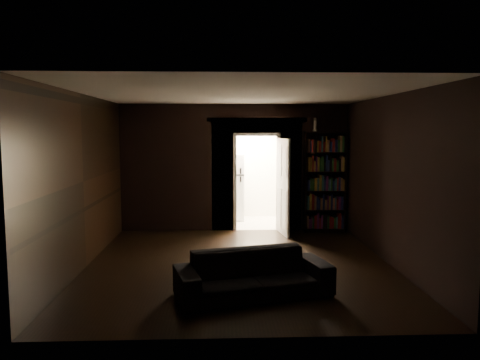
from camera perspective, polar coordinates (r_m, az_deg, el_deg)
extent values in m
plane|color=black|center=(7.86, -0.12, -10.31)|extent=(5.50, 5.50, 0.00)
cube|color=black|center=(10.42, -7.47, 1.49)|extent=(2.55, 0.10, 2.80)
cube|color=black|center=(10.57, 8.67, 1.54)|extent=(1.55, 0.10, 2.80)
cube|color=black|center=(10.38, 2.06, 7.32)|extent=(0.90, 0.10, 0.70)
cube|color=black|center=(7.90, -18.56, -0.19)|extent=(0.02, 5.50, 2.80)
cube|color=black|center=(8.08, 17.88, -0.03)|extent=(0.02, 5.50, 2.80)
cube|color=black|center=(4.87, 1.13, -3.55)|extent=(5.00, 0.02, 2.80)
cube|color=beige|center=(7.57, -0.12, 10.48)|extent=(5.00, 5.50, 0.02)
cube|color=white|center=(10.38, 2.05, -0.42)|extent=(1.04, 0.06, 2.17)
cube|color=#B3AB9C|center=(11.45, 1.68, -5.39)|extent=(2.20, 1.80, 0.10)
cube|color=white|center=(12.11, 1.42, 1.21)|extent=(2.20, 0.10, 2.40)
cube|color=white|center=(11.24, -3.65, 0.83)|extent=(0.10, 1.60, 2.40)
cube|color=white|center=(11.39, 6.98, 0.87)|extent=(0.10, 1.60, 2.40)
cube|color=white|center=(11.22, 1.72, 7.22)|extent=(2.20, 1.80, 0.10)
cube|color=#BF6771|center=(12.01, 1.45, 6.04)|extent=(2.00, 0.04, 0.26)
imported|color=black|center=(6.37, 1.65, -10.55)|extent=(2.21, 1.38, 0.79)
cube|color=black|center=(10.42, 10.24, -0.21)|extent=(0.95, 0.66, 2.20)
cube|color=white|center=(11.66, -1.38, -0.83)|extent=(0.79, 0.74, 1.65)
cube|color=white|center=(10.01, 5.27, -0.82)|extent=(0.17, 0.85, 2.05)
cube|color=silver|center=(10.32, 9.13, 6.68)|extent=(0.11, 0.11, 0.29)
cube|color=black|center=(11.53, -1.57, 3.90)|extent=(0.66, 0.34, 0.28)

